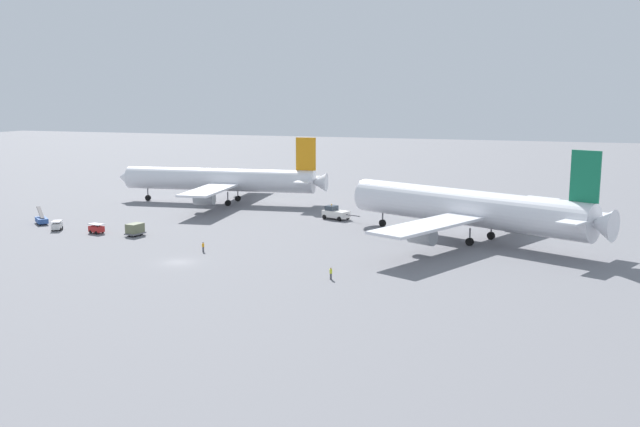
# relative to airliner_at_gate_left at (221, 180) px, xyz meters

# --- Properties ---
(ground_plane) EXTENTS (600.00, 600.00, 0.00)m
(ground_plane) POSITION_rel_airliner_at_gate_left_xyz_m (19.97, -52.73, -5.25)
(ground_plane) COLOR slate
(airliner_at_gate_left) EXTENTS (49.42, 43.93, 15.07)m
(airliner_at_gate_left) POSITION_rel_airliner_at_gate_left_xyz_m (0.00, 0.00, 0.00)
(airliner_at_gate_left) COLOR silver
(airliner_at_gate_left) RESTS_ON ground
(airliner_being_pushed) EXTENTS (46.90, 47.99, 16.20)m
(airliner_being_pushed) POSITION_rel_airliner_at_gate_left_xyz_m (57.63, -22.98, 0.23)
(airliner_being_pushed) COLOR silver
(airliner_being_pushed) RESTS_ON ground
(pushback_tug) EXTENTS (8.30, 4.37, 2.94)m
(pushback_tug) POSITION_rel_airliner_at_gate_left_xyz_m (30.68, -11.20, -4.01)
(pushback_tug) COLOR white
(pushback_tug) RESTS_ON ground
(gse_container_dolly_flat) EXTENTS (2.68, 3.51, 2.15)m
(gse_container_dolly_flat) POSITION_rel_airliner_at_gate_left_xyz_m (2.73, -38.08, -4.08)
(gse_container_dolly_flat) COLOR slate
(gse_container_dolly_flat) RESTS_ON ground
(gse_baggage_cart_trailing) EXTENTS (2.62, 3.15, 1.71)m
(gse_baggage_cart_trailing) POSITION_rel_airliner_at_gate_left_xyz_m (-13.46, -38.53, -4.39)
(gse_baggage_cart_trailing) COLOR silver
(gse_baggage_cart_trailing) RESTS_ON ground
(gse_belt_loader_portside) EXTENTS (4.58, 4.10, 3.02)m
(gse_belt_loader_portside) POSITION_rel_airliner_at_gate_left_xyz_m (-20.46, -34.37, -4.43)
(gse_belt_loader_portside) COLOR #2D5199
(gse_belt_loader_portside) RESTS_ON ground
(gse_baggage_cart_near_cluster) EXTENTS (3.01, 2.14, 1.71)m
(gse_baggage_cart_near_cluster) POSITION_rel_airliner_at_gate_left_xyz_m (-4.92, -38.56, -4.39)
(gse_baggage_cart_near_cluster) COLOR red
(gse_baggage_cart_near_cluster) RESTS_ON ground
(ground_crew_ramp_agent_by_cones) EXTENTS (0.36, 0.36, 1.63)m
(ground_crew_ramp_agent_by_cones) POSITION_rel_airliner_at_gate_left_xyz_m (44.04, -54.48, -4.41)
(ground_crew_ramp_agent_by_cones) COLOR #4C4C51
(ground_crew_ramp_agent_by_cones) RESTS_ON ground
(ground_crew_marshaller_foreground) EXTENTS (0.36, 0.48, 1.56)m
(ground_crew_marshaller_foreground) POSITION_rel_airliner_at_gate_left_xyz_m (20.08, -45.49, -4.45)
(ground_crew_marshaller_foreground) COLOR #4C4C51
(ground_crew_marshaller_foreground) RESTS_ON ground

